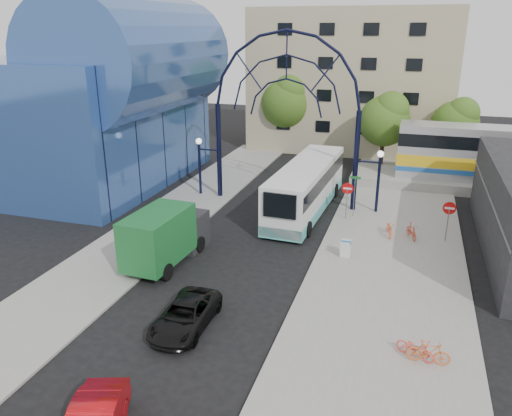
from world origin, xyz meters
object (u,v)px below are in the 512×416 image
(gateway_arch, at_px, (286,84))
(sandwich_board, at_px, (345,247))
(do_not_enter_sign, at_px, (449,212))
(tree_north_a, at_px, (386,118))
(black_suv, at_px, (185,315))
(tree_north_c, at_px, (457,122))
(bike_near_a, at_px, (390,228))
(stop_sign, at_px, (347,192))
(green_truck, at_px, (166,235))
(street_name_sign, at_px, (355,188))
(city_bus, at_px, (306,187))
(bike_near_b, at_px, (412,231))
(tree_north_b, at_px, (287,100))
(bike_far_b, at_px, (429,352))
(bike_far_a, at_px, (415,348))

(gateway_arch, xyz_separation_m, sandwich_board, (5.60, -8.02, -7.81))
(do_not_enter_sign, relative_size, sandwich_board, 2.51)
(tree_north_a, height_order, black_suv, tree_north_a)
(tree_north_c, distance_m, bike_near_a, 18.87)
(stop_sign, relative_size, green_truck, 0.40)
(street_name_sign, bearing_deg, city_bus, 173.41)
(street_name_sign, relative_size, bike_near_b, 1.81)
(tree_north_b, height_order, tree_north_c, tree_north_b)
(tree_north_b, xyz_separation_m, bike_far_b, (13.80, -32.35, -4.66))
(street_name_sign, bearing_deg, gateway_arch, 164.93)
(city_bus, bearing_deg, bike_far_a, -60.87)
(tree_north_b, xyz_separation_m, black_suv, (3.93, -32.77, -4.67))
(stop_sign, xyz_separation_m, do_not_enter_sign, (6.20, -2.00, -0.02))
(city_bus, xyz_separation_m, black_suv, (-1.80, -15.83, -1.16))
(sandwich_board, bearing_deg, bike_near_a, 61.52)
(gateway_arch, distance_m, city_bus, 7.11)
(city_bus, bearing_deg, sandwich_board, -59.33)
(gateway_arch, relative_size, tree_north_b, 1.70)
(gateway_arch, height_order, tree_north_c, gateway_arch)
(do_not_enter_sign, distance_m, bike_far_a, 12.38)
(stop_sign, height_order, black_suv, stop_sign)
(gateway_arch, relative_size, bike_near_a, 7.81)
(green_truck, bearing_deg, tree_north_c, 61.05)
(stop_sign, height_order, bike_far_a, stop_sign)
(bike_near_b, bearing_deg, bike_far_a, -109.90)
(sandwich_board, relative_size, tree_north_b, 0.12)
(bike_far_a, bearing_deg, gateway_arch, 53.97)
(sandwich_board, bearing_deg, city_bus, 118.12)
(bike_near_b, bearing_deg, bike_near_a, 154.58)
(gateway_arch, relative_size, do_not_enter_sign, 5.50)
(gateway_arch, bearing_deg, bike_near_b, -24.57)
(gateway_arch, distance_m, do_not_enter_sign, 13.43)
(tree_north_b, bearing_deg, do_not_enter_sign, -53.26)
(stop_sign, height_order, street_name_sign, street_name_sign)
(city_bus, bearing_deg, street_name_sign, -4.03)
(tree_north_c, height_order, black_suv, tree_north_c)
(tree_north_b, distance_m, bike_far_a, 35.10)
(gateway_arch, xyz_separation_m, bike_far_b, (9.92, -16.42, -7.95))
(tree_north_b, bearing_deg, black_suv, -83.16)
(sandwich_board, xyz_separation_m, green_truck, (-9.27, -3.20, 0.81))
(sandwich_board, bearing_deg, do_not_enter_sign, 36.68)
(do_not_enter_sign, relative_size, tree_north_c, 0.38)
(street_name_sign, height_order, bike_far_a, street_name_sign)
(bike_near_b, bearing_deg, sandwich_board, -153.31)
(do_not_enter_sign, distance_m, street_name_sign, 6.36)
(tree_north_b, bearing_deg, city_bus, -71.31)
(street_name_sign, distance_m, city_bus, 3.39)
(green_truck, height_order, bike_far_a, green_truck)
(city_bus, xyz_separation_m, bike_near_b, (7.18, -3.12, -1.18))
(street_name_sign, height_order, sandwich_board, street_name_sign)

